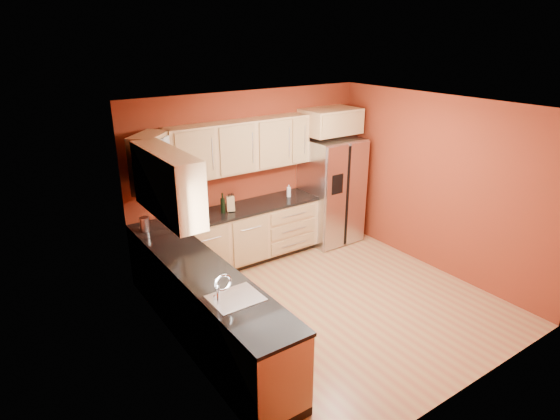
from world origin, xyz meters
The scene contains 23 objects.
floor centered at (0.00, 0.00, 0.00)m, with size 4.00×4.00×0.00m, color #A86441.
ceiling centered at (0.00, 0.00, 2.60)m, with size 4.00×4.00×0.00m, color white.
wall_back centered at (0.00, 2.00, 1.30)m, with size 4.00×0.04×2.60m, color maroon.
wall_front centered at (0.00, -2.00, 1.30)m, with size 4.00×0.04×2.60m, color maroon.
wall_left centered at (-2.00, 0.00, 1.30)m, with size 0.04×4.00×2.60m, color maroon.
wall_right centered at (2.00, 0.00, 1.30)m, with size 0.04×4.00×2.60m, color maroon.
base_cabinets_back centered at (-0.55, 1.70, 0.44)m, with size 2.90×0.60×0.88m, color tan.
base_cabinets_left centered at (-1.70, 0.00, 0.44)m, with size 0.60×2.80×0.88m, color tan.
countertop_back centered at (-0.55, 1.69, 0.90)m, with size 2.90×0.62×0.04m, color black.
countertop_left centered at (-1.69, 0.00, 0.90)m, with size 0.62×2.80×0.04m, color black.
upper_cabinets_back centered at (-0.25, 1.83, 1.83)m, with size 2.30×0.33×0.75m, color tan.
upper_cabinets_left centered at (-1.83, 0.72, 1.83)m, with size 0.33×1.35×0.75m, color tan.
corner_upper_cabinet centered at (-1.67, 1.67, 1.83)m, with size 0.62×0.33×0.75m, color tan.
over_fridge_cabinet centered at (1.35, 1.70, 2.05)m, with size 0.92×0.60×0.40m, color tan.
refrigerator centered at (1.35, 1.62, 0.89)m, with size 0.90×0.75×1.78m, color silver.
window centered at (-1.98, -0.50, 1.55)m, with size 0.03×0.90×1.00m, color white.
sink_faucet centered at (-1.69, -0.50, 1.07)m, with size 0.50×0.42×0.30m, color silver, non-canonical shape.
canister_left centered at (-1.02, 1.66, 1.02)m, with size 0.12×0.12×0.19m, color silver.
canister_right centered at (-1.85, 1.65, 1.02)m, with size 0.12×0.12×0.20m, color silver.
wine_bottle_a centered at (-0.67, 1.67, 1.07)m, with size 0.07×0.07×0.30m, color black, non-canonical shape.
wine_bottle_b centered at (-0.98, 1.72, 1.09)m, with size 0.08×0.08×0.34m, color black, non-canonical shape.
knife_block centered at (-0.55, 1.67, 1.03)m, with size 0.11×0.10×0.23m, color tan.
soap_dispenser centered at (0.53, 1.70, 1.02)m, with size 0.07×0.07×0.20m, color silver.
Camera 1 is at (-3.61, -4.07, 3.40)m, focal length 30.00 mm.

